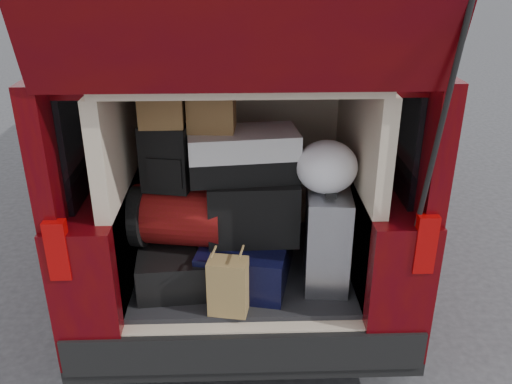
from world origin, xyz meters
TOP-DOWN VIEW (x-y plane):
  - ground at (0.00, 0.00)m, footprint 80.00×80.00m
  - minivan at (0.00, 1.86)m, footprint 1.90×5.35m
  - load_floor at (0.00, 0.28)m, footprint 1.24×1.05m
  - black_hardshell at (-0.39, 0.13)m, footprint 0.44×0.57m
  - navy_hardshell at (0.02, 0.14)m, footprint 0.58×0.67m
  - silver_roller at (0.47, 0.08)m, footprint 0.27×0.39m
  - kraft_bag at (-0.08, -0.19)m, footprint 0.22×0.16m
  - red_duffel at (-0.36, 0.18)m, footprint 0.56×0.41m
  - black_soft_case at (0.06, 0.15)m, footprint 0.50×0.31m
  - backpack at (-0.40, 0.17)m, footprint 0.28×0.20m
  - twotone_duffel at (0.01, 0.19)m, footprint 0.61×0.36m
  - grocery_sack_lower at (-0.41, 0.18)m, footprint 0.23×0.19m
  - grocery_sack_upper at (-0.15, 0.22)m, footprint 0.26×0.22m
  - plastic_bag_right at (0.44, 0.09)m, footprint 0.37×0.35m

SIDE VIEW (x-z plane):
  - ground at x=0.00m, z-range 0.00..0.00m
  - load_floor at x=0.00m, z-range 0.00..0.55m
  - black_hardshell at x=-0.39m, z-range 0.55..0.77m
  - navy_hardshell at x=0.02m, z-range 0.55..0.80m
  - kraft_bag at x=-0.08m, z-range 0.55..0.86m
  - silver_roller at x=0.47m, z-range 0.55..1.11m
  - minivan at x=0.00m, z-range -0.47..2.29m
  - red_duffel at x=-0.36m, z-range 0.77..1.10m
  - black_soft_case at x=0.06m, z-range 0.80..1.16m
  - plastic_bag_right at x=0.44m, z-range 1.11..1.39m
  - backpack at x=-0.40m, z-range 1.10..1.46m
  - twotone_duffel at x=0.01m, z-range 1.16..1.42m
  - grocery_sack_upper at x=-0.15m, z-range 1.42..1.66m
  - grocery_sack_lower at x=-0.41m, z-range 1.46..1.66m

